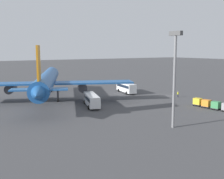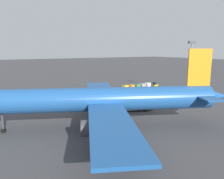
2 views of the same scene
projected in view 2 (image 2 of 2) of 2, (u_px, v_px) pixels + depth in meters
ground_plane at (81, 93)px, 77.66m from camera, size 600.00×600.00×0.00m
airplane at (96, 100)px, 41.55m from camera, size 51.98×46.21×15.45m
shuttle_bus_near at (54, 95)px, 65.39m from camera, size 10.92×4.61×3.33m
shuttle_bus_far at (130, 104)px, 54.80m from camera, size 11.65×6.16×3.09m
baggage_tug at (155, 85)px, 89.92m from camera, size 2.49×1.78×2.10m
worker_person at (89, 89)px, 80.58m from camera, size 0.38×0.38×1.74m
cargo_cart_white at (148, 85)px, 87.86m from camera, size 2.22×1.95×2.06m
cargo_cart_grey at (142, 86)px, 86.49m from camera, size 2.22×1.95×2.06m
cargo_cart_green at (137, 86)px, 84.81m from camera, size 2.22×1.95×2.06m
cargo_cart_orange at (132, 87)px, 83.35m from camera, size 2.22×1.95×2.06m
cargo_cart_yellow at (125, 88)px, 81.99m from camera, size 2.22×1.95×2.06m
light_pole at (191, 63)px, 68.98m from camera, size 2.80×0.70×17.87m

